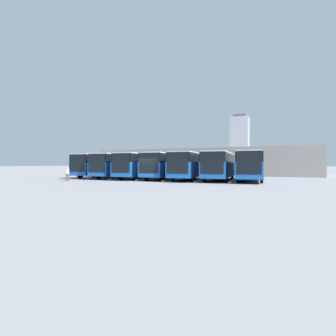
{
  "coord_description": "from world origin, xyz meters",
  "views": [
    {
      "loc": [
        -13.5,
        25.28,
        1.85
      ],
      "look_at": [
        -0.28,
        -5.47,
        1.42
      ],
      "focal_mm": 28.0,
      "sensor_mm": 36.0,
      "label": 1
    }
  ],
  "objects_px": {
    "bus_0": "(250,165)",
    "pedestrian": "(67,173)",
    "bus_6": "(102,165)",
    "bus_2": "(190,165)",
    "bus_4": "(141,165)",
    "bus_3": "(165,165)",
    "bus_5": "(120,165)",
    "bus_1": "(220,165)"
  },
  "relations": [
    {
      "from": "pedestrian",
      "to": "bus_5",
      "type": "bearing_deg",
      "value": -146.16
    },
    {
      "from": "bus_1",
      "to": "bus_6",
      "type": "bearing_deg",
      "value": -6.03
    },
    {
      "from": "bus_0",
      "to": "pedestrian",
      "type": "relative_size",
      "value": 6.99
    },
    {
      "from": "bus_1",
      "to": "bus_2",
      "type": "bearing_deg",
      "value": 2.46
    },
    {
      "from": "bus_3",
      "to": "pedestrian",
      "type": "relative_size",
      "value": 6.99
    },
    {
      "from": "bus_0",
      "to": "bus_6",
      "type": "height_order",
      "value": "same"
    },
    {
      "from": "bus_1",
      "to": "bus_6",
      "type": "xyz_separation_m",
      "value": [
        17.33,
        -0.5,
        0.0
      ]
    },
    {
      "from": "bus_0",
      "to": "bus_2",
      "type": "relative_size",
      "value": 1.0
    },
    {
      "from": "bus_4",
      "to": "bus_0",
      "type": "bearing_deg",
      "value": 177.38
    },
    {
      "from": "bus_2",
      "to": "bus_3",
      "type": "xyz_separation_m",
      "value": [
        3.47,
        -0.36,
        0.0
      ]
    },
    {
      "from": "bus_3",
      "to": "bus_0",
      "type": "bearing_deg",
      "value": 176.86
    },
    {
      "from": "bus_6",
      "to": "bus_1",
      "type": "bearing_deg",
      "value": 173.97
    },
    {
      "from": "bus_2",
      "to": "bus_6",
      "type": "bearing_deg",
      "value": -8.15
    },
    {
      "from": "bus_5",
      "to": "bus_4",
      "type": "bearing_deg",
      "value": 172.3
    },
    {
      "from": "bus_1",
      "to": "bus_5",
      "type": "bearing_deg",
      "value": -4.13
    },
    {
      "from": "bus_0",
      "to": "bus_2",
      "type": "height_order",
      "value": "same"
    },
    {
      "from": "bus_6",
      "to": "bus_2",
      "type": "bearing_deg",
      "value": 171.85
    },
    {
      "from": "bus_4",
      "to": "bus_3",
      "type": "bearing_deg",
      "value": 178.96
    },
    {
      "from": "bus_2",
      "to": "bus_0",
      "type": "bearing_deg",
      "value": -179.59
    },
    {
      "from": "bus_5",
      "to": "bus_6",
      "type": "bearing_deg",
      "value": -13.55
    },
    {
      "from": "bus_0",
      "to": "bus_5",
      "type": "distance_m",
      "value": 17.33
    },
    {
      "from": "bus_4",
      "to": "bus_5",
      "type": "distance_m",
      "value": 3.47
    },
    {
      "from": "bus_0",
      "to": "bus_4",
      "type": "xyz_separation_m",
      "value": [
        13.86,
        0.43,
        0.0
      ]
    },
    {
      "from": "bus_1",
      "to": "bus_5",
      "type": "relative_size",
      "value": 1.0
    },
    {
      "from": "bus_0",
      "to": "bus_6",
      "type": "distance_m",
      "value": 20.79
    },
    {
      "from": "bus_6",
      "to": "bus_0",
      "type": "bearing_deg",
      "value": 174.7
    },
    {
      "from": "bus_2",
      "to": "pedestrian",
      "type": "relative_size",
      "value": 6.99
    },
    {
      "from": "bus_1",
      "to": "bus_3",
      "type": "distance_m",
      "value": 6.93
    },
    {
      "from": "bus_6",
      "to": "pedestrian",
      "type": "height_order",
      "value": "bus_6"
    },
    {
      "from": "bus_3",
      "to": "bus_5",
      "type": "distance_m",
      "value": 6.93
    },
    {
      "from": "bus_4",
      "to": "pedestrian",
      "type": "relative_size",
      "value": 6.99
    },
    {
      "from": "bus_0",
      "to": "bus_6",
      "type": "relative_size",
      "value": 1.0
    },
    {
      "from": "bus_2",
      "to": "bus_5",
      "type": "xyz_separation_m",
      "value": [
        10.4,
        -0.35,
        0.0
      ]
    },
    {
      "from": "bus_4",
      "to": "pedestrian",
      "type": "bearing_deg",
      "value": 51.3
    },
    {
      "from": "bus_2",
      "to": "pedestrian",
      "type": "bearing_deg",
      "value": 27.28
    },
    {
      "from": "bus_1",
      "to": "bus_3",
      "type": "xyz_separation_m",
      "value": [
        6.93,
        0.06,
        0.0
      ]
    },
    {
      "from": "bus_0",
      "to": "bus_3",
      "type": "bearing_deg",
      "value": -3.14
    },
    {
      "from": "bus_0",
      "to": "bus_1",
      "type": "bearing_deg",
      "value": -1.67
    },
    {
      "from": "bus_4",
      "to": "bus_1",
      "type": "bearing_deg",
      "value": 177.07
    },
    {
      "from": "bus_0",
      "to": "bus_4",
      "type": "distance_m",
      "value": 13.87
    },
    {
      "from": "bus_3",
      "to": "bus_5",
      "type": "relative_size",
      "value": 1.0
    },
    {
      "from": "bus_5",
      "to": "bus_2",
      "type": "bearing_deg",
      "value": 173.67
    }
  ]
}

